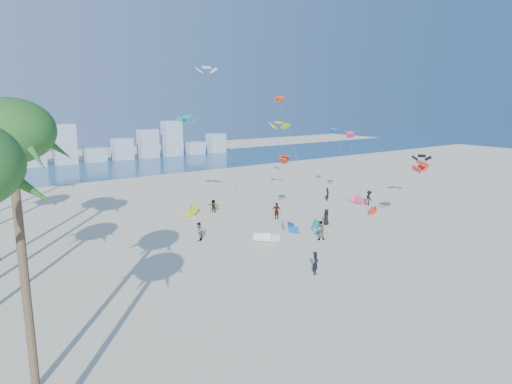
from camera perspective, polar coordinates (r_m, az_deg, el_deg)
ground at (r=33.73m, az=12.35°, el=-12.53°), size 220.00×220.00×0.00m
ocean at (r=95.99m, az=-21.75°, el=2.50°), size 220.00×220.00×0.00m
kitesurfer_near at (r=36.82m, az=7.38°, el=-8.71°), size 0.81×0.74×1.86m
kitesurfer_mid at (r=45.57m, az=7.93°, el=-4.71°), size 1.18×1.11×1.93m
kitesurfers_far at (r=54.38m, az=4.38°, el=-2.05°), size 26.58×13.25×1.90m
grounded_kites at (r=52.13m, az=3.82°, el=-3.15°), size 22.68×17.07×1.01m
flying_kites at (r=56.18m, az=5.80°, el=8.25°), size 28.63×34.17×18.25m
distant_skyline at (r=105.01m, az=-23.91°, el=4.73°), size 85.00×3.00×8.40m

